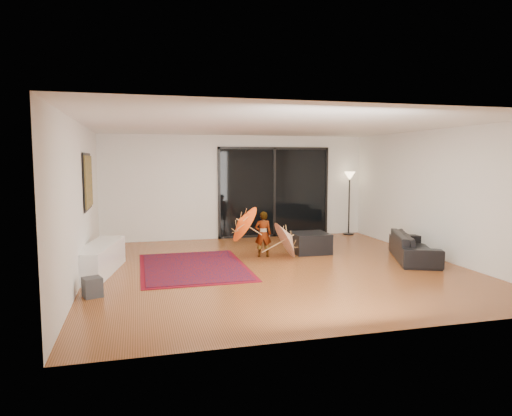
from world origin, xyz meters
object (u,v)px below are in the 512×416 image
object	(u,v)px
ottoman	(310,243)
child	(263,234)
media_console	(100,259)
sofa	(414,247)

from	to	relation	value
ottoman	child	distance (m)	1.18
media_console	ottoman	size ratio (longest dim) A/B	2.47
sofa	child	world-z (taller)	child
ottoman	child	world-z (taller)	child
ottoman	sofa	bearing A→B (deg)	-34.47
ottoman	media_console	bearing A→B (deg)	-169.83
media_console	ottoman	distance (m)	4.46
media_console	ottoman	bearing A→B (deg)	21.32
ottoman	child	size ratio (longest dim) A/B	0.80
sofa	ottoman	distance (m)	2.19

